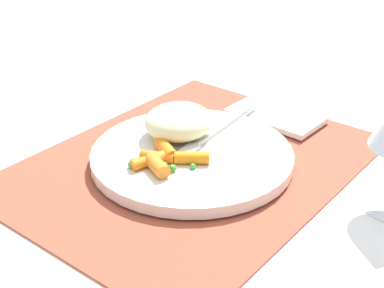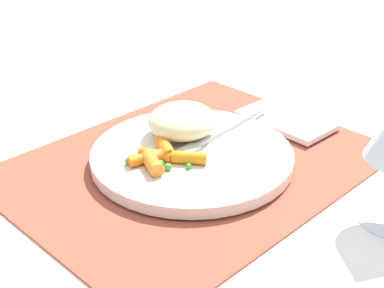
{
  "view_description": "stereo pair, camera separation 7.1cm",
  "coord_description": "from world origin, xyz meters",
  "px_view_note": "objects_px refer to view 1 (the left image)",
  "views": [
    {
      "loc": [
        0.49,
        0.39,
        0.37
      ],
      "look_at": [
        0.0,
        0.0,
        0.03
      ],
      "focal_mm": 52.88,
      "sensor_mm": 36.0,
      "label": 1
    },
    {
      "loc": [
        0.45,
        0.45,
        0.37
      ],
      "look_at": [
        0.0,
        0.0,
        0.03
      ],
      "focal_mm": 52.88,
      "sensor_mm": 36.0,
      "label": 2
    }
  ],
  "objects_px": {
    "carrot_portion": "(163,158)",
    "rice_mound": "(179,121)",
    "plate": "(192,156)",
    "fork": "(212,135)",
    "napkin": "(276,116)"
  },
  "relations": [
    {
      "from": "plate",
      "to": "carrot_portion",
      "type": "distance_m",
      "value": 0.05
    },
    {
      "from": "plate",
      "to": "rice_mound",
      "type": "xyz_separation_m",
      "value": [
        -0.02,
        -0.04,
        0.03
      ]
    },
    {
      "from": "rice_mound",
      "to": "carrot_portion",
      "type": "height_order",
      "value": "rice_mound"
    },
    {
      "from": "rice_mound",
      "to": "napkin",
      "type": "xyz_separation_m",
      "value": [
        -0.16,
        0.06,
        -0.03
      ]
    },
    {
      "from": "carrot_portion",
      "to": "rice_mound",
      "type": "bearing_deg",
      "value": -155.4
    },
    {
      "from": "fork",
      "to": "plate",
      "type": "bearing_deg",
      "value": 4.76
    },
    {
      "from": "plate",
      "to": "rice_mound",
      "type": "distance_m",
      "value": 0.05
    },
    {
      "from": "rice_mound",
      "to": "fork",
      "type": "xyz_separation_m",
      "value": [
        -0.03,
        0.04,
        -0.02
      ]
    },
    {
      "from": "carrot_portion",
      "to": "fork",
      "type": "height_order",
      "value": "carrot_portion"
    },
    {
      "from": "plate",
      "to": "napkin",
      "type": "bearing_deg",
      "value": 174.56
    },
    {
      "from": "plate",
      "to": "rice_mound",
      "type": "height_order",
      "value": "rice_mound"
    },
    {
      "from": "rice_mound",
      "to": "napkin",
      "type": "bearing_deg",
      "value": 160.03
    },
    {
      "from": "fork",
      "to": "napkin",
      "type": "bearing_deg",
      "value": 170.98
    },
    {
      "from": "carrot_portion",
      "to": "napkin",
      "type": "relative_size",
      "value": 0.62
    },
    {
      "from": "plate",
      "to": "fork",
      "type": "relative_size",
      "value": 1.25
    }
  ]
}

